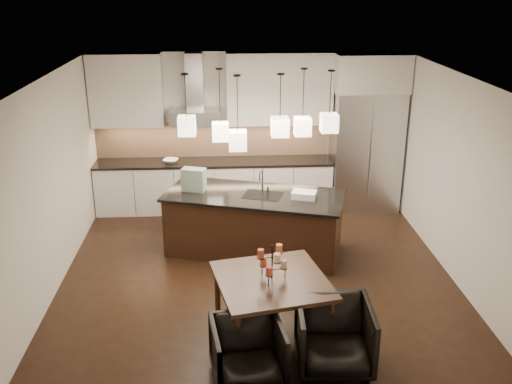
{
  "coord_description": "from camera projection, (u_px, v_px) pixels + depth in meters",
  "views": [
    {
      "loc": [
        -0.44,
        -7.33,
        4.0
      ],
      "look_at": [
        0.0,
        0.2,
        1.15
      ],
      "focal_mm": 40.0,
      "sensor_mm": 36.0,
      "label": 1
    }
  ],
  "objects": [
    {
      "name": "island_body",
      "position": [
        254.0,
        224.0,
        8.72
      ],
      "size": [
        2.77,
        1.74,
        0.91
      ],
      "primitive_type": "cube",
      "rotation": [
        0.0,
        0.0,
        -0.3
      ],
      "color": "black",
      "rests_on": "floor"
    },
    {
      "name": "upper_cab_left",
      "position": [
        126.0,
        90.0,
        9.8
      ],
      "size": [
        1.25,
        0.35,
        1.25
      ],
      "primitive_type": "cube",
      "color": "silver",
      "rests_on": "wall_back"
    },
    {
      "name": "countertop",
      "position": [
        214.0,
        162.0,
        10.2
      ],
      "size": [
        4.21,
        0.66,
        0.04
      ],
      "primitive_type": "cube",
      "color": "black",
      "rests_on": "lower_cabinets"
    },
    {
      "name": "wall_back",
      "position": [
        248.0,
        130.0,
        10.37
      ],
      "size": [
        5.5,
        0.02,
        2.8
      ],
      "primitive_type": "cube",
      "color": "silver",
      "rests_on": "ground"
    },
    {
      "name": "candle_a",
      "position": [
        284.0,
        264.0,
        6.53
      ],
      "size": [
        0.09,
        0.09,
        0.1
      ],
      "primitive_type": "cylinder",
      "rotation": [
        0.0,
        0.0,
        0.21
      ],
      "color": "#D9B088",
      "rests_on": "candelabra"
    },
    {
      "name": "wall_right",
      "position": [
        454.0,
        176.0,
        7.94
      ],
      "size": [
        0.02,
        5.5,
        2.8
      ],
      "primitive_type": "cube",
      "color": "silver",
      "rests_on": "ground"
    },
    {
      "name": "candle_e",
      "position": [
        261.0,
        254.0,
        6.43
      ],
      "size": [
        0.09,
        0.09,
        0.1
      ],
      "primitive_type": "cylinder",
      "rotation": [
        0.0,
        0.0,
        0.21
      ],
      "color": "#AD3E30",
      "rests_on": "candelabra"
    },
    {
      "name": "lower_cabinets",
      "position": [
        215.0,
        186.0,
        10.36
      ],
      "size": [
        4.21,
        0.62,
        0.88
      ],
      "primitive_type": "cube",
      "color": "silver",
      "rests_on": "floor"
    },
    {
      "name": "dining_table",
      "position": [
        272.0,
        307.0,
        6.69
      ],
      "size": [
        1.47,
        1.47,
        0.74
      ],
      "primitive_type": null,
      "rotation": [
        0.0,
        0.0,
        0.21
      ],
      "color": "black",
      "rests_on": "floor"
    },
    {
      "name": "pendant_a",
      "position": [
        187.0,
        126.0,
        7.83
      ],
      "size": [
        0.24,
        0.24,
        0.26
      ],
      "primitive_type": "cube",
      "color": "beige",
      "rests_on": "ceiling"
    },
    {
      "name": "refrigerator",
      "position": [
        365.0,
        151.0,
        10.24
      ],
      "size": [
        1.2,
        0.72,
        2.15
      ],
      "primitive_type": "cube",
      "color": "#B7B7BA",
      "rests_on": "floor"
    },
    {
      "name": "candle_d",
      "position": [
        279.0,
        248.0,
        6.55
      ],
      "size": [
        0.09,
        0.09,
        0.1
      ],
      "primitive_type": "cylinder",
      "rotation": [
        0.0,
        0.0,
        0.21
      ],
      "color": "#D05C34",
      "rests_on": "candelabra"
    },
    {
      "name": "candle_c",
      "position": [
        269.0,
        271.0,
        6.37
      ],
      "size": [
        0.09,
        0.09,
        0.1
      ],
      "primitive_type": "cylinder",
      "rotation": [
        0.0,
        0.0,
        0.21
      ],
      "color": "#AD3E30",
      "rests_on": "candelabra"
    },
    {
      "name": "candelabra",
      "position": [
        272.0,
        262.0,
        6.48
      ],
      "size": [
        0.42,
        0.42,
        0.44
      ],
      "primitive_type": null,
      "rotation": [
        0.0,
        0.0,
        0.21
      ],
      "color": "black",
      "rests_on": "dining_table"
    },
    {
      "name": "island_top",
      "position": [
        254.0,
        195.0,
        8.56
      ],
      "size": [
        2.87,
        1.84,
        0.04
      ],
      "primitive_type": "cube",
      "rotation": [
        0.0,
        0.0,
        -0.3
      ],
      "color": "black",
      "rests_on": "island_body"
    },
    {
      "name": "fridge_panel",
      "position": [
        371.0,
        72.0,
        9.75
      ],
      "size": [
        1.26,
        0.72,
        0.65
      ],
      "primitive_type": "cube",
      "color": "silver",
      "rests_on": "refrigerator"
    },
    {
      "name": "floor",
      "position": [
        257.0,
        271.0,
        8.29
      ],
      "size": [
        5.5,
        5.5,
        0.02
      ],
      "primitive_type": "cube",
      "color": "black",
      "rests_on": "ground"
    },
    {
      "name": "ceiling",
      "position": [
        257.0,
        76.0,
        7.29
      ],
      "size": [
        5.5,
        5.5,
        0.02
      ],
      "primitive_type": "cube",
      "color": "white",
      "rests_on": "wall_back"
    },
    {
      "name": "pendant_d",
      "position": [
        303.0,
        126.0,
        8.34
      ],
      "size": [
        0.24,
        0.24,
        0.26
      ],
      "primitive_type": "cube",
      "color": "beige",
      "rests_on": "ceiling"
    },
    {
      "name": "pendant_e",
      "position": [
        329.0,
        123.0,
        8.13
      ],
      "size": [
        0.24,
        0.24,
        0.26
      ],
      "primitive_type": "cube",
      "color": "beige",
      "rests_on": "ceiling"
    },
    {
      "name": "pendant_c",
      "position": [
        280.0,
        127.0,
        7.83
      ],
      "size": [
        0.24,
        0.24,
        0.26
      ],
      "primitive_type": "cube",
      "color": "beige",
      "rests_on": "ceiling"
    },
    {
      "name": "candle_f",
      "position": [
        277.0,
        258.0,
        6.33
      ],
      "size": [
        0.09,
        0.09,
        0.1
      ],
      "primitive_type": "cylinder",
      "rotation": [
        0.0,
        0.0,
        0.21
      ],
      "color": "#D9B088",
      "rests_on": "candelabra"
    },
    {
      "name": "backsplash",
      "position": [
        214.0,
        139.0,
        10.36
      ],
      "size": [
        4.21,
        0.02,
        0.63
      ],
      "primitive_type": "cube",
      "color": "tan",
      "rests_on": "countertop"
    },
    {
      "name": "wall_left",
      "position": [
        52.0,
        184.0,
        7.64
      ],
      "size": [
        0.02,
        5.5,
        2.8
      ],
      "primitive_type": "cube",
      "color": "silver",
      "rests_on": "ground"
    },
    {
      "name": "wall_front",
      "position": [
        275.0,
        280.0,
        5.21
      ],
      "size": [
        5.5,
        0.02,
        2.8
      ],
      "primitive_type": "cube",
      "color": "silver",
      "rests_on": "ground"
    },
    {
      "name": "fruit_bowl",
      "position": [
        171.0,
        161.0,
        10.1
      ],
      "size": [
        0.32,
        0.32,
        0.06
      ],
      "primitive_type": "imported",
      "rotation": [
        0.0,
        0.0,
        -0.27
      ],
      "color": "silver",
      "rests_on": "countertop"
    },
    {
      "name": "armchair_right",
      "position": [
        334.0,
        336.0,
        6.14
      ],
      "size": [
        0.84,
        0.86,
        0.75
      ],
      "primitive_type": "imported",
      "rotation": [
        0.0,
        0.0,
        -0.05
      ],
      "color": "black",
      "rests_on": "floor"
    },
    {
      "name": "food_container",
      "position": [
        304.0,
        195.0,
        8.38
      ],
      "size": [
        0.41,
        0.34,
        0.1
      ],
      "primitive_type": "cube",
      "rotation": [
        0.0,
        0.0,
        -0.3
      ],
      "color": "silver",
      "rests_on": "island_top"
    },
    {
      "name": "pendant_b",
      "position": [
        220.0,
        132.0,
        8.35
      ],
      "size": [
        0.24,
        0.24,
        0.26
      ],
      "primitive_type": "cube",
      "color": "beige",
      "rests_on": "ceiling"
    },
    {
      "name": "tote_bag",
      "position": [
        194.0,
        180.0,
        8.64
      ],
      "size": [
        0.39,
        0.28,
        0.35
      ],
      "primitive_type": "cube",
      "rotation": [
        0.0,
        0.0,
        -0.3
      ],
      "color": "#1B4B2A",
      "rests_on": "island_top"
    },
    {
      "name": "hood_canopy",
      "position": [
        196.0,
        117.0,
        9.94
      ],
      "size": [
        0.9,
        0.52,
        0.24
      ],
      "primitive_type": "cube",
      "color": "#B7B7BA",
      "rests_on": "wall_back"
    },
    {
      "name": "hood_chimney",
      "position": [
        195.0,
        81.0,
        9.83
      ],
      "size": [
        0.3,
        0.28,
        0.96
      ],
      "primitive_type": "cube",
      "color": "#B7B7BA",
      "rests_on": "hood_canopy"
    },
    {
      "name": "upper_cab_right",
      "position": [
        280.0,
        89.0,
        9.95
      ],
      "size": [
        1.85,
        0.35,
        1.25
      ],
      "primitive_type": "cube",
      "color": "silver",
      "rests_on": "wall_back"
    },
    {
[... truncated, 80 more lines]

